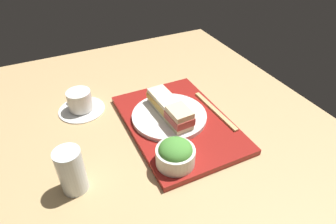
# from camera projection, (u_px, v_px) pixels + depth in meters

# --- Properties ---
(ground_plane) EXTENTS (1.40, 1.00, 0.03)m
(ground_plane) POSITION_uv_depth(u_px,v_px,m) (176.00, 142.00, 0.86)
(ground_plane) COLOR tan
(serving_tray) EXTENTS (0.42, 0.29, 0.02)m
(serving_tray) POSITION_uv_depth(u_px,v_px,m) (178.00, 123.00, 0.89)
(serving_tray) COLOR maroon
(serving_tray) RESTS_ON ground_plane
(sandwich_plate) EXTENTS (0.23, 0.23, 0.01)m
(sandwich_plate) POSITION_uv_depth(u_px,v_px,m) (169.00, 116.00, 0.89)
(sandwich_plate) COLOR silver
(sandwich_plate) RESTS_ON serving_tray
(sandwich_near) EXTENTS (0.08, 0.06, 0.06)m
(sandwich_near) POSITION_uv_depth(u_px,v_px,m) (179.00, 118.00, 0.83)
(sandwich_near) COLOR beige
(sandwich_near) RESTS_ON sandwich_plate
(sandwich_middle) EXTENTS (0.08, 0.06, 0.05)m
(sandwich_middle) POSITION_uv_depth(u_px,v_px,m) (169.00, 108.00, 0.87)
(sandwich_middle) COLOR #EFE5C1
(sandwich_middle) RESTS_ON sandwich_plate
(sandwich_far) EXTENTS (0.08, 0.06, 0.05)m
(sandwich_far) POSITION_uv_depth(u_px,v_px,m) (160.00, 98.00, 0.91)
(sandwich_far) COLOR beige
(sandwich_far) RESTS_ON sandwich_plate
(salad_bowl) EXTENTS (0.10, 0.10, 0.07)m
(salad_bowl) POSITION_uv_depth(u_px,v_px,m) (175.00, 154.00, 0.73)
(salad_bowl) COLOR silver
(salad_bowl) RESTS_ON serving_tray
(chopsticks_pair) EXTENTS (0.22, 0.02, 0.01)m
(chopsticks_pair) POSITION_uv_depth(u_px,v_px,m) (215.00, 111.00, 0.92)
(chopsticks_pair) COLOR tan
(chopsticks_pair) RESTS_ON serving_tray
(coffee_cup) EXTENTS (0.15, 0.15, 0.07)m
(coffee_cup) POSITION_uv_depth(u_px,v_px,m) (80.00, 102.00, 0.94)
(coffee_cup) COLOR white
(coffee_cup) RESTS_ON ground_plane
(drinking_glass) EXTENTS (0.06, 0.06, 0.12)m
(drinking_glass) POSITION_uv_depth(u_px,v_px,m) (71.00, 171.00, 0.67)
(drinking_glass) COLOR silver
(drinking_glass) RESTS_ON ground_plane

